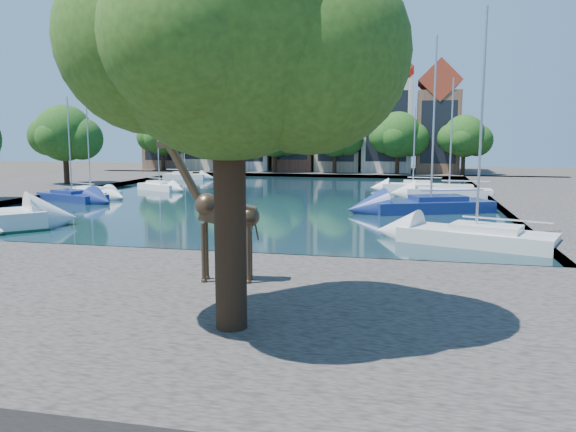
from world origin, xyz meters
name	(u,v)px	position (x,y,z in m)	size (l,w,h in m)	color
ground	(133,258)	(0.00, 0.00, 0.00)	(160.00, 160.00, 0.00)	#38332B
water_basin	(269,198)	(0.00, 24.00, 0.04)	(38.00, 50.00, 0.08)	black
near_quay	(27,297)	(0.00, -7.00, 0.25)	(50.00, 14.00, 0.50)	#514B46
far_quay	(326,172)	(0.00, 56.00, 0.25)	(60.00, 16.00, 0.50)	#514B46
left_quay	(14,190)	(-25.00, 24.00, 0.25)	(14.00, 52.00, 0.50)	#514B46
plane_tree	(232,37)	(7.62, -9.01, 7.67)	(8.32, 6.40, 10.62)	#332114
townhouse_west_end	(172,122)	(-23.00, 55.99, 7.36)	(5.44, 9.18, 14.93)	brown
townhouse_west_mid	(210,115)	(-17.00, 55.99, 8.23)	(5.94, 9.18, 16.79)	beige
townhouse_west_inner	(253,121)	(-10.50, 55.99, 7.35)	(6.43, 9.18, 15.15)	beige
townhouse_center	(298,114)	(-4.00, 55.99, 8.36)	(5.44, 9.18, 16.93)	brown
townhouse_east_inner	(340,118)	(2.00, 55.99, 7.73)	(5.94, 9.18, 15.79)	tan
townhouse_east_mid	(388,115)	(8.50, 55.99, 8.10)	(6.43, 9.18, 16.65)	beige
townhouse_east_end	(438,122)	(15.00, 55.99, 7.11)	(5.44, 9.18, 14.43)	brown
far_tree_far_west	(163,137)	(-21.90, 50.49, 5.18)	(7.28, 5.60, 7.68)	#332114
far_tree_west	(218,137)	(-13.91, 50.49, 5.08)	(6.76, 5.20, 7.36)	#332114
far_tree_mid_west	(276,136)	(-5.89, 50.49, 5.29)	(7.80, 6.00, 8.00)	#332114
far_tree_mid_east	(336,137)	(2.10, 50.49, 5.13)	(7.02, 5.40, 7.52)	#332114
far_tree_east	(399,136)	(10.11, 50.49, 5.24)	(7.54, 5.80, 7.84)	#332114
far_tree_far_east	(465,138)	(18.09, 50.49, 5.08)	(6.76, 5.20, 7.36)	#332114
side_tree_left_far	(65,135)	(-21.90, 27.99, 5.38)	(7.28, 5.60, 7.88)	#332114
giraffe_statue	(220,212)	(5.71, -4.68, 2.83)	(3.32, 0.79, 4.73)	#3E2E1F
sailboat_left_b	(72,195)	(-15.00, 18.24, 0.54)	(6.81, 4.47, 8.30)	navy
sailboat_left_c	(91,192)	(-15.00, 20.92, 0.56)	(6.13, 3.98, 8.86)	white
sailboat_left_d	(159,185)	(-12.00, 28.05, 0.56)	(4.92, 3.43, 7.19)	white
sailboat_left_e	(185,175)	(-15.00, 41.44, 0.57)	(5.15, 2.11, 7.68)	silver
sailboat_right_a	(476,234)	(15.00, 5.94, 0.64)	(7.65, 4.84, 11.17)	silver
sailboat_right_b	(431,203)	(13.21, 17.68, 0.69)	(8.77, 5.81, 11.85)	navy
sailboat_right_c	(449,191)	(15.00, 27.20, 0.68)	(6.96, 2.54, 10.00)	silver
sailboat_right_d	(413,186)	(12.00, 32.39, 0.62)	(5.61, 1.99, 7.85)	white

